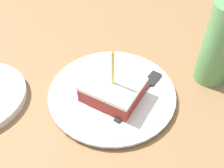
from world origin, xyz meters
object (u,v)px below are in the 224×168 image
at_px(fork, 142,91).
at_px(bottle, 221,42).
at_px(cake_slice, 112,90).
at_px(plate, 112,93).

relative_size(fork, bottle, 0.68).
bearing_deg(fork, cake_slice, 131.09).
height_order(plate, fork, fork).
distance_m(cake_slice, fork, 0.07).
xyz_separation_m(plate, bottle, (0.16, -0.17, 0.09)).
bearing_deg(plate, bottle, -45.90).
xyz_separation_m(plate, fork, (0.03, -0.06, 0.01)).
xyz_separation_m(cake_slice, bottle, (0.18, -0.16, 0.07)).
relative_size(plate, fork, 1.62).
height_order(plate, bottle, bottle).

